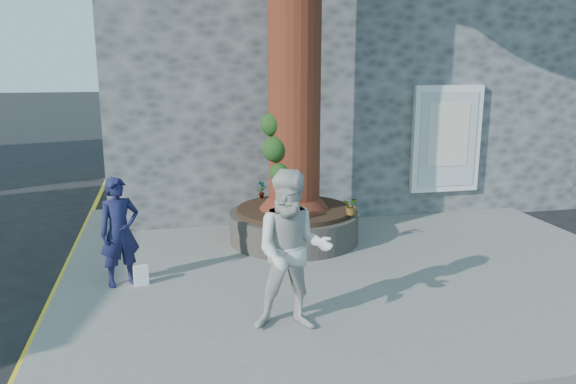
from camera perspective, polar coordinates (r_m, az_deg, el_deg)
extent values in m
plane|color=black|center=(8.22, -1.71, -10.25)|extent=(120.00, 120.00, 0.00)
cube|color=slate|center=(9.46, 6.16, -6.75)|extent=(9.00, 8.00, 0.12)
cube|color=yellow|center=(9.18, -22.25, -8.70)|extent=(0.10, 30.00, 0.01)
cube|color=#434648|center=(15.13, 2.50, 12.08)|extent=(10.00, 8.00, 6.00)
cube|color=white|center=(12.10, 15.80, 5.19)|extent=(1.50, 0.12, 2.20)
cube|color=silver|center=(12.05, 15.93, 5.15)|extent=(1.25, 0.04, 1.95)
cube|color=silver|center=(12.02, 16.00, 5.61)|extent=(0.90, 0.02, 1.30)
cube|color=#434648|center=(18.85, 27.19, 10.88)|extent=(6.00, 8.00, 6.00)
cylinder|color=black|center=(10.09, 0.62, -3.48)|extent=(2.30, 2.30, 0.52)
cylinder|color=black|center=(10.01, 0.62, -1.84)|extent=(2.04, 2.04, 0.08)
cone|color=#4A1812|center=(9.92, 0.63, 0.34)|extent=(1.24, 1.24, 0.70)
sphere|color=#133A13|center=(9.51, -1.33, 4.39)|extent=(0.44, 0.44, 0.44)
sphere|color=#133A13|center=(9.49, -0.84, 1.92)|extent=(0.36, 0.36, 0.36)
sphere|color=#133A13|center=(9.57, -1.60, 6.86)|extent=(0.40, 0.40, 0.40)
imported|color=#16183D|center=(8.32, -16.74, -3.90)|extent=(0.67, 0.56, 1.57)
imported|color=beige|center=(6.60, 0.48, -6.05)|extent=(1.06, 0.90, 1.95)
cube|color=white|center=(8.43, -14.71, -8.18)|extent=(0.22, 0.16, 0.28)
imported|color=gray|center=(10.68, -2.73, 0.29)|extent=(0.22, 0.21, 0.35)
imported|color=gray|center=(9.09, 0.17, -1.91)|extent=(0.24, 0.25, 0.37)
imported|color=gray|center=(9.07, -0.64, -1.95)|extent=(0.25, 0.25, 0.37)
imported|color=gray|center=(9.56, 6.51, -1.41)|extent=(0.38, 0.38, 0.32)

